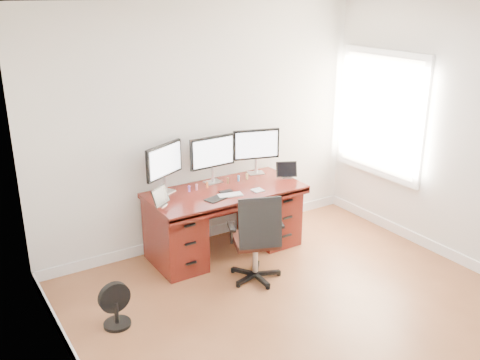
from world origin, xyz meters
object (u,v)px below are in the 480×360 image
office_chair (256,252)px  keyboard (230,195)px  monitor_center (213,154)px  floor_fan (116,306)px  desk (224,218)px

office_chair → keyboard: (0.01, 0.51, 0.45)m
office_chair → monitor_center: size_ratio=1.72×
office_chair → monitor_center: (0.06, 0.97, 0.77)m
office_chair → floor_fan: bearing=-158.7°
desk → floor_fan: desk is taller
floor_fan → monitor_center: bearing=29.3°
monitor_center → desk: bearing=-91.9°
desk → monitor_center: bearing=90.0°
floor_fan → monitor_center: size_ratio=0.75×
office_chair → monitor_center: monitor_center is taller
desk → monitor_center: 0.72m
keyboard → monitor_center: bearing=96.0°
floor_fan → keyboard: size_ratio=1.61×
floor_fan → keyboard: keyboard is taller
desk → office_chair: (-0.06, -0.73, -0.09)m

